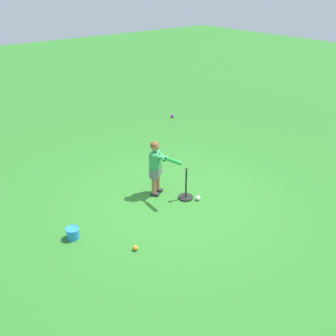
% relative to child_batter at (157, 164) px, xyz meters
% --- Properties ---
extents(ground_plane, '(40.00, 40.00, 0.00)m').
position_rel_child_batter_xyz_m(ground_plane, '(0.37, 0.08, -0.65)').
color(ground_plane, '#2D7528').
extents(child_batter, '(0.78, 0.33, 1.08)m').
position_rel_child_batter_xyz_m(child_batter, '(0.00, 0.00, 0.00)').
color(child_batter, '#232328').
rests_on(child_batter, ground).
extents(play_ball_midfield, '(0.10, 0.10, 0.10)m').
position_rel_child_batter_xyz_m(play_ball_midfield, '(-3.16, 2.99, -0.60)').
color(play_ball_midfield, purple).
rests_on(play_ball_midfield, ground).
extents(play_ball_far_right, '(0.08, 0.08, 0.08)m').
position_rel_child_batter_xyz_m(play_ball_far_right, '(1.11, -1.27, -0.61)').
color(play_ball_far_right, orange).
rests_on(play_ball_far_right, ground).
extents(play_ball_center_lawn, '(0.09, 0.09, 0.09)m').
position_rel_child_batter_xyz_m(play_ball_center_lawn, '(0.67, 0.45, -0.61)').
color(play_ball_center_lawn, white).
rests_on(play_ball_center_lawn, ground).
extents(batting_tee, '(0.28, 0.28, 0.62)m').
position_rel_child_batter_xyz_m(batting_tee, '(0.47, 0.32, -0.55)').
color(batting_tee, black).
rests_on(batting_tee, ground).
extents(toy_bucket, '(0.22, 0.22, 0.19)m').
position_rel_child_batter_xyz_m(toy_bucket, '(0.24, -1.88, -0.55)').
color(toy_bucket, '#2884DB').
rests_on(toy_bucket, ground).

